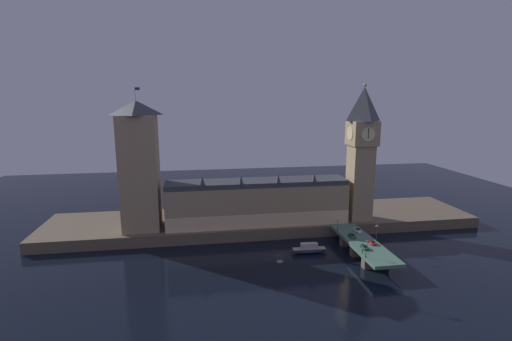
% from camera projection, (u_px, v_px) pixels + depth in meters
% --- Properties ---
extents(ground_plane, '(400.00, 400.00, 0.00)m').
position_uv_depth(ground_plane, '(280.00, 256.00, 158.75)').
color(ground_plane, black).
extents(embankment, '(220.00, 42.00, 5.41)m').
position_uv_depth(embankment, '(264.00, 221.00, 196.00)').
color(embankment, brown).
rests_on(embankment, ground_plane).
extents(parliament_hall, '(88.48, 16.58, 25.94)m').
position_uv_depth(parliament_hall, '(257.00, 202.00, 182.55)').
color(parliament_hall, tan).
rests_on(parliament_hall, embankment).
extents(clock_tower, '(13.22, 13.33, 68.01)m').
position_uv_depth(clock_tower, '(361.00, 149.00, 184.06)').
color(clock_tower, tan).
rests_on(clock_tower, embankment).
extents(victoria_tower, '(17.09, 17.09, 66.09)m').
position_uv_depth(victoria_tower, '(140.00, 166.00, 171.45)').
color(victoria_tower, tan).
rests_on(victoria_tower, embankment).
extents(bridge, '(12.38, 46.00, 6.19)m').
position_uv_depth(bridge, '(363.00, 246.00, 158.53)').
color(bridge, '#4C7560').
rests_on(bridge, ground_plane).
extents(car_northbound_lead, '(1.97, 4.75, 1.57)m').
position_uv_depth(car_northbound_lead, '(352.00, 236.00, 163.00)').
color(car_northbound_lead, '#235633').
rests_on(car_northbound_lead, bridge).
extents(car_northbound_trail, '(2.11, 4.54, 1.45)m').
position_uv_depth(car_northbound_trail, '(364.00, 247.00, 150.97)').
color(car_northbound_trail, '#235633').
rests_on(car_northbound_trail, bridge).
extents(car_southbound_lead, '(2.02, 4.22, 1.43)m').
position_uv_depth(car_southbound_lead, '(372.00, 242.00, 155.84)').
color(car_southbound_lead, red).
rests_on(car_southbound_lead, bridge).
extents(car_southbound_trail, '(2.05, 4.76, 1.58)m').
position_uv_depth(car_southbound_trail, '(358.00, 230.00, 169.70)').
color(car_southbound_trail, white).
rests_on(car_southbound_trail, bridge).
extents(pedestrian_near_rail, '(0.38, 0.38, 1.75)m').
position_uv_depth(pedestrian_near_rail, '(362.00, 251.00, 146.61)').
color(pedestrian_near_rail, black).
rests_on(pedestrian_near_rail, bridge).
extents(street_lamp_near, '(1.34, 0.60, 5.93)m').
position_uv_depth(street_lamp_near, '(366.00, 248.00, 142.28)').
color(street_lamp_near, '#2D3333').
rests_on(street_lamp_near, bridge).
extents(street_lamp_mid, '(1.34, 0.60, 7.31)m').
position_uv_depth(street_lamp_mid, '(377.00, 231.00, 158.19)').
color(street_lamp_mid, '#2D3333').
rests_on(street_lamp_mid, bridge).
extents(street_lamp_far, '(1.34, 0.60, 6.52)m').
position_uv_depth(street_lamp_far, '(338.00, 222.00, 170.73)').
color(street_lamp_far, '#2D3333').
rests_on(street_lamp_far, bridge).
extents(boat_upstream, '(16.33, 4.51, 4.61)m').
position_uv_depth(boat_upstream, '(309.00, 250.00, 161.27)').
color(boat_upstream, '#1E2842').
rests_on(boat_upstream, ground_plane).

